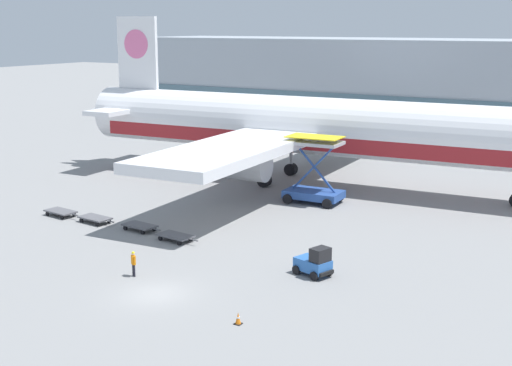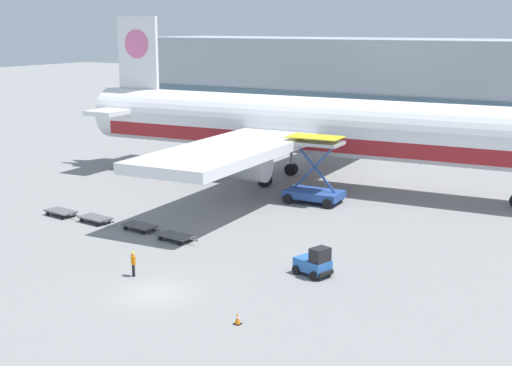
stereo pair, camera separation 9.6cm
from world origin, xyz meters
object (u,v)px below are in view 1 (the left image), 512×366
object	(u,v)px
airplane_main	(308,128)
traffic_cone_near	(238,318)
scissor_lift_loader	(314,178)
baggage_dolly_lead	(61,212)
baggage_tug_mid	(315,263)
baggage_dolly_second	(95,218)
ground_crew_near	(133,262)
baggage_dolly_trail	(176,236)
baggage_dolly_third	(140,226)

from	to	relation	value
airplane_main	traffic_cone_near	size ratio (longest dim) A/B	85.15
airplane_main	scissor_lift_loader	xyz separation A→B (m)	(4.02, -6.73, -3.54)
baggage_dolly_lead	baggage_tug_mid	bearing A→B (deg)	1.60
baggage_dolly_second	ground_crew_near	xyz separation A→B (m)	(11.22, -8.32, 0.61)
scissor_lift_loader	baggage_dolly_trail	xyz separation A→B (m)	(-3.69, -16.17, -1.91)
baggage_tug_mid	baggage_dolly_trail	bearing A→B (deg)	-169.72
airplane_main	baggage_dolly_third	xyz separation A→B (m)	(-3.83, -22.12, -5.45)
baggage_tug_mid	baggage_dolly_third	distance (m)	16.80
baggage_dolly_lead	ground_crew_near	xyz separation A→B (m)	(15.26, -8.37, 0.61)
baggage_dolly_lead	traffic_cone_near	distance (m)	27.63
baggage_dolly_third	baggage_dolly_trail	distance (m)	4.23
baggage_tug_mid	baggage_dolly_trail	world-z (taller)	baggage_tug_mid
scissor_lift_loader	baggage_dolly_lead	distance (m)	22.73
airplane_main	baggage_dolly_trail	xyz separation A→B (m)	(0.33, -22.90, -5.45)
ground_crew_near	traffic_cone_near	xyz separation A→B (m)	(9.94, -2.96, -0.66)
baggage_dolly_third	scissor_lift_loader	bearing A→B (deg)	69.46
baggage_dolly_lead	baggage_dolly_third	world-z (taller)	same
baggage_dolly_trail	traffic_cone_near	xyz separation A→B (m)	(12.32, -10.61, -0.06)
baggage_dolly_lead	baggage_dolly_second	bearing A→B (deg)	5.75
baggage_dolly_third	baggage_dolly_trail	size ratio (longest dim) A/B	1.00
baggage_tug_mid	baggage_dolly_trail	distance (m)	12.58
scissor_lift_loader	baggage_dolly_third	bearing A→B (deg)	-120.49
airplane_main	baggage_dolly_trail	world-z (taller)	airplane_main
ground_crew_near	airplane_main	bearing A→B (deg)	127.51
baggage_tug_mid	baggage_dolly_second	distance (m)	21.44
baggage_dolly_lead	baggage_dolly_second	distance (m)	4.03
baggage_dolly_trail	ground_crew_near	world-z (taller)	ground_crew_near
ground_crew_near	traffic_cone_near	distance (m)	10.39
airplane_main	baggage_dolly_third	world-z (taller)	airplane_main
baggage_dolly_second	baggage_tug_mid	bearing A→B (deg)	0.81
scissor_lift_loader	ground_crew_near	size ratio (longest dim) A/B	3.63
baggage_tug_mid	ground_crew_near	bearing A→B (deg)	-131.56
baggage_dolly_lead	baggage_dolly_second	world-z (taller)	same
baggage_dolly_third	baggage_dolly_trail	bearing A→B (deg)	-4.14
baggage_tug_mid	baggage_dolly_third	bearing A→B (deg)	-170.73
scissor_lift_loader	baggage_dolly_trail	world-z (taller)	scissor_lift_loader
airplane_main	baggage_dolly_second	world-z (taller)	airplane_main
ground_crew_near	traffic_cone_near	world-z (taller)	ground_crew_near
baggage_tug_mid	baggage_dolly_second	bearing A→B (deg)	-168.77
baggage_tug_mid	traffic_cone_near	distance (m)	9.18
airplane_main	traffic_cone_near	distance (m)	36.24
baggage_tug_mid	traffic_cone_near	size ratio (longest dim) A/B	4.02
scissor_lift_loader	baggage_dolly_trail	distance (m)	16.69
baggage_dolly_trail	scissor_lift_loader	bearing A→B (deg)	83.62
ground_crew_near	baggage_dolly_trail	bearing A→B (deg)	139.75
baggage_tug_mid	traffic_cone_near	xyz separation A→B (m)	(-0.16, -9.16, -0.54)
baggage_dolly_third	ground_crew_near	size ratio (longest dim) A/B	2.21
baggage_dolly_trail	ground_crew_near	distance (m)	8.03
baggage_dolly_third	baggage_dolly_lead	bearing A→B (deg)	-173.12
baggage_tug_mid	baggage_dolly_lead	bearing A→B (deg)	-167.99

